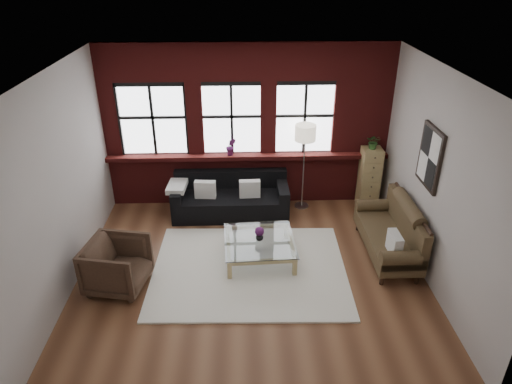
{
  "coord_description": "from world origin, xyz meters",
  "views": [
    {
      "loc": [
        -0.13,
        -5.93,
        4.57
      ],
      "look_at": [
        0.1,
        0.6,
        1.15
      ],
      "focal_mm": 32.0,
      "sensor_mm": 36.0,
      "label": 1
    }
  ],
  "objects_px": {
    "floor_lamp": "(304,164)",
    "dark_sofa": "(231,195)",
    "armchair": "(117,265)",
    "vintage_settee": "(388,230)",
    "vase": "(259,237)",
    "drawer_chest": "(369,178)",
    "coffee_table": "(259,249)"
  },
  "relations": [
    {
      "from": "drawer_chest",
      "to": "vintage_settee",
      "type": "bearing_deg",
      "value": -93.74
    },
    {
      "from": "vintage_settee",
      "to": "coffee_table",
      "type": "bearing_deg",
      "value": -178.61
    },
    {
      "from": "armchair",
      "to": "coffee_table",
      "type": "relative_size",
      "value": 0.75
    },
    {
      "from": "vase",
      "to": "floor_lamp",
      "type": "xyz_separation_m",
      "value": [
        0.94,
        1.77,
        0.5
      ]
    },
    {
      "from": "floor_lamp",
      "to": "coffee_table",
      "type": "bearing_deg",
      "value": -117.86
    },
    {
      "from": "dark_sofa",
      "to": "floor_lamp",
      "type": "height_order",
      "value": "floor_lamp"
    },
    {
      "from": "dark_sofa",
      "to": "vase",
      "type": "height_order",
      "value": "dark_sofa"
    },
    {
      "from": "coffee_table",
      "to": "floor_lamp",
      "type": "distance_m",
      "value": 2.14
    },
    {
      "from": "vintage_settee",
      "to": "vase",
      "type": "height_order",
      "value": "vintage_settee"
    },
    {
      "from": "dark_sofa",
      "to": "armchair",
      "type": "bearing_deg",
      "value": -127.82
    },
    {
      "from": "vase",
      "to": "drawer_chest",
      "type": "xyz_separation_m",
      "value": [
        2.26,
        1.79,
        0.18
      ]
    },
    {
      "from": "armchair",
      "to": "floor_lamp",
      "type": "bearing_deg",
      "value": -41.41
    },
    {
      "from": "floor_lamp",
      "to": "dark_sofa",
      "type": "bearing_deg",
      "value": -170.48
    },
    {
      "from": "drawer_chest",
      "to": "floor_lamp",
      "type": "xyz_separation_m",
      "value": [
        -1.33,
        -0.02,
        0.33
      ]
    },
    {
      "from": "drawer_chest",
      "to": "floor_lamp",
      "type": "distance_m",
      "value": 1.37
    },
    {
      "from": "vase",
      "to": "dark_sofa",
      "type": "bearing_deg",
      "value": 108.0
    },
    {
      "from": "armchair",
      "to": "floor_lamp",
      "type": "height_order",
      "value": "floor_lamp"
    },
    {
      "from": "armchair",
      "to": "vase",
      "type": "relative_size",
      "value": 6.4
    },
    {
      "from": "vase",
      "to": "drawer_chest",
      "type": "relative_size",
      "value": 0.11
    },
    {
      "from": "floor_lamp",
      "to": "vintage_settee",
      "type": "bearing_deg",
      "value": -54.74
    },
    {
      "from": "coffee_table",
      "to": "floor_lamp",
      "type": "bearing_deg",
      "value": 62.14
    },
    {
      "from": "dark_sofa",
      "to": "drawer_chest",
      "type": "distance_m",
      "value": 2.78
    },
    {
      "from": "vintage_settee",
      "to": "drawer_chest",
      "type": "height_order",
      "value": "drawer_chest"
    },
    {
      "from": "vintage_settee",
      "to": "vase",
      "type": "bearing_deg",
      "value": -178.61
    },
    {
      "from": "vintage_settee",
      "to": "floor_lamp",
      "type": "height_order",
      "value": "floor_lamp"
    },
    {
      "from": "vase",
      "to": "floor_lamp",
      "type": "height_order",
      "value": "floor_lamp"
    },
    {
      "from": "dark_sofa",
      "to": "armchair",
      "type": "relative_size",
      "value": 2.57
    },
    {
      "from": "armchair",
      "to": "vase",
      "type": "height_order",
      "value": "armchair"
    },
    {
      "from": "vase",
      "to": "coffee_table",
      "type": "bearing_deg",
      "value": 180.0
    },
    {
      "from": "vintage_settee",
      "to": "armchair",
      "type": "height_order",
      "value": "vintage_settee"
    },
    {
      "from": "armchair",
      "to": "dark_sofa",
      "type": "bearing_deg",
      "value": -26.94
    },
    {
      "from": "dark_sofa",
      "to": "vintage_settee",
      "type": "bearing_deg",
      "value": -29.17
    }
  ]
}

